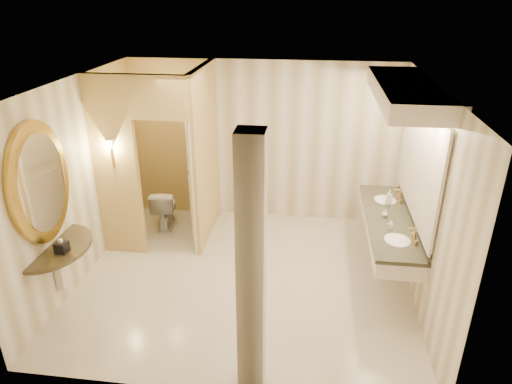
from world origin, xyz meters
TOP-DOWN VIEW (x-y plane):
  - floor at (0.00, 0.00)m, footprint 4.50×4.50m
  - ceiling at (0.00, 0.00)m, footprint 4.50×4.50m
  - wall_back at (0.00, 2.00)m, footprint 4.50×0.02m
  - wall_front at (0.00, -2.00)m, footprint 4.50×0.02m
  - wall_left at (-2.25, 0.00)m, footprint 0.02×4.00m
  - wall_right at (2.25, 0.00)m, footprint 0.02×4.00m
  - toilet_closet at (-1.12, 0.97)m, footprint 1.50×1.55m
  - wall_sconce at (-1.93, 0.43)m, footprint 0.14×0.14m
  - vanity at (1.98, 0.40)m, footprint 0.75×2.36m
  - console_shelf at (-2.21, -0.87)m, footprint 1.12×1.12m
  - pillar at (0.35, -1.80)m, footprint 0.25×0.25m
  - tissue_box at (-2.02, -0.99)m, footprint 0.14×0.14m
  - toilet at (-1.56, 1.34)m, footprint 0.49×0.73m
  - soap_bottle_a at (1.90, 0.09)m, footprint 0.07×0.07m
  - soap_bottle_b at (1.87, 0.43)m, footprint 0.11×0.11m
  - soap_bottle_c at (1.97, 0.81)m, footprint 0.11×0.11m

SIDE VIEW (x-z plane):
  - floor at x=0.00m, z-range 0.00..0.00m
  - toilet at x=-1.56m, z-range 0.00..0.70m
  - soap_bottle_b at x=1.87m, z-range 0.88..0.98m
  - soap_bottle_a at x=1.90m, z-range 0.88..1.00m
  - tissue_box at x=-2.02m, z-range 0.88..1.01m
  - soap_bottle_c at x=1.97m, z-range 0.88..1.11m
  - wall_back at x=0.00m, z-range 0.00..2.70m
  - wall_front at x=0.00m, z-range 0.00..2.70m
  - wall_left at x=-2.25m, z-range 0.00..2.70m
  - wall_right at x=2.25m, z-range 0.00..2.70m
  - pillar at x=0.35m, z-range 0.00..2.70m
  - console_shelf at x=-2.21m, z-range 0.35..2.36m
  - toilet_closet at x=-1.12m, z-range 0.04..2.74m
  - vanity at x=1.98m, z-range 0.58..2.67m
  - wall_sconce at x=-1.93m, z-range 1.52..1.94m
  - ceiling at x=0.00m, z-range 2.70..2.70m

